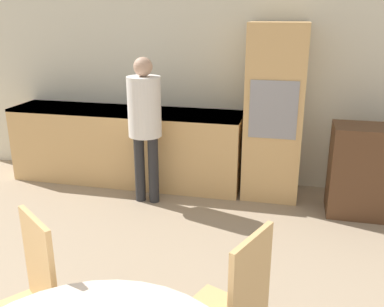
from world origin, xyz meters
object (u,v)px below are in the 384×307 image
object	(u,v)px
oven_unit	(274,113)
sideboard	(380,172)
person_standing	(145,116)
chair_far_left	(27,297)

from	to	relation	value
oven_unit	sideboard	size ratio (longest dim) A/B	1.95
oven_unit	person_standing	size ratio (longest dim) A/B	1.21
oven_unit	sideboard	bearing A→B (deg)	-16.14
oven_unit	person_standing	world-z (taller)	oven_unit
oven_unit	person_standing	distance (m)	1.40
sideboard	chair_far_left	size ratio (longest dim) A/B	0.98
chair_far_left	person_standing	bearing A→B (deg)	131.20
chair_far_left	person_standing	distance (m)	2.49
person_standing	chair_far_left	bearing A→B (deg)	-85.82
oven_unit	chair_far_left	size ratio (longest dim) A/B	1.91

